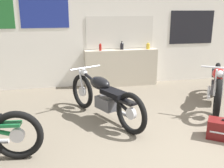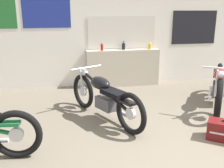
{
  "view_description": "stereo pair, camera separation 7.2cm",
  "coord_description": "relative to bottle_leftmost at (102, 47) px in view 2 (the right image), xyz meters",
  "views": [
    {
      "loc": [
        -1.63,
        -2.68,
        1.87
      ],
      "look_at": [
        -0.8,
        1.29,
        0.7
      ],
      "focal_mm": 42.0,
      "sensor_mm": 36.0,
      "label": 1
    },
    {
      "loc": [
        -1.56,
        -2.69,
        1.87
      ],
      "look_at": [
        -0.8,
        1.29,
        0.7
      ],
      "focal_mm": 42.0,
      "sensor_mm": 36.0,
      "label": 2
    }
  ],
  "objects": [
    {
      "name": "bottle_leftmost",
      "position": [
        0.0,
        0.0,
        0.0
      ],
      "size": [
        0.06,
        0.06,
        0.2
      ],
      "color": "maroon",
      "rests_on": "sill_counter"
    },
    {
      "name": "motorcycle_black",
      "position": [
        -0.26,
        -1.95,
        -0.58
      ],
      "size": [
        1.04,
        1.89,
        0.84
      ],
      "color": "black",
      "rests_on": "ground_plane"
    },
    {
      "name": "motorcycle_red",
      "position": [
        2.06,
        -1.7,
        -0.57
      ],
      "size": [
        1.24,
        1.88,
        0.9
      ],
      "color": "black",
      "rests_on": "ground_plane"
    },
    {
      "name": "bottle_center",
      "position": [
        1.2,
        0.02,
        -0.01
      ],
      "size": [
        0.09,
        0.09,
        0.18
      ],
      "color": "gold",
      "rests_on": "sill_counter"
    },
    {
      "name": "ground_plane",
      "position": [
        0.63,
        -3.46,
        -0.99
      ],
      "size": [
        24.0,
        24.0,
        0.0
      ],
      "primitive_type": "plane",
      "color": "#706656"
    },
    {
      "name": "wall_back",
      "position": [
        0.62,
        0.22,
        0.41
      ],
      "size": [
        10.0,
        0.07,
        2.8
      ],
      "color": "silver",
      "rests_on": "ground_plane"
    },
    {
      "name": "bottle_left_center",
      "position": [
        0.55,
        0.07,
        0.0
      ],
      "size": [
        0.08,
        0.08,
        0.2
      ],
      "color": "black",
      "rests_on": "sill_counter"
    },
    {
      "name": "sill_counter",
      "position": [
        0.53,
        0.04,
        -0.54
      ],
      "size": [
        1.8,
        0.28,
        0.9
      ],
      "color": "#B7AD99",
      "rests_on": "ground_plane"
    }
  ]
}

